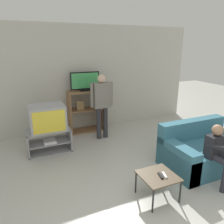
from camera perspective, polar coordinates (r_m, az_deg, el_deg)
The scene contains 11 objects.
wall_back at distance 5.57m, azimuth -9.00°, elevation 8.52°, with size 6.40×0.06×2.60m.
tv_stand at distance 4.68m, azimuth -16.08°, elevation -7.20°, with size 0.86×0.46×0.47m.
television_main at distance 4.51m, azimuth -16.56°, elevation -1.44°, with size 0.68×0.56×0.51m.
media_shelf at distance 5.51m, azimuth -6.85°, elevation 0.32°, with size 0.86×0.39×1.04m.
television_flat at distance 5.37m, azimuth -7.04°, elevation 7.81°, with size 0.72×0.20×0.46m.
snack_table at distance 3.24m, azimuth 11.90°, elevation -16.40°, with size 0.49×0.49×0.37m.
remote_control_black at distance 3.20m, azimuth 12.56°, elevation -15.90°, with size 0.04×0.14×0.02m, color black.
remote_control_white at distance 3.23m, azimuth 13.53°, elevation -15.70°, with size 0.04×0.14×0.02m, color silver.
couch at distance 4.31m, azimuth 22.46°, elevation -9.47°, with size 1.42×0.88×0.78m.
person_standing_adult at distance 4.94m, azimuth -2.68°, elevation 2.91°, with size 0.53×0.20×1.49m.
person_seated_child at distance 3.74m, azimuth 26.23°, elevation -8.98°, with size 0.33×0.43×0.95m.
Camera 1 is at (-1.41, -1.49, 2.09)m, focal length 35.00 mm.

